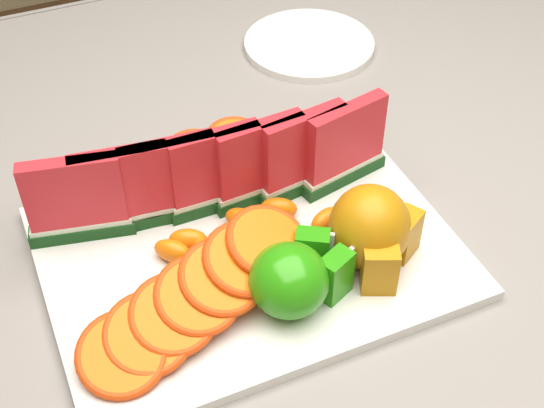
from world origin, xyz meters
The scene contains 10 objects.
table centered at (0.00, 0.00, 0.65)m, with size 1.40×0.90×0.75m.
tablecloth centered at (0.00, 0.00, 0.72)m, with size 1.53×1.03×0.20m.
platter centered at (-0.02, -0.07, 0.76)m, with size 0.40×0.30×0.01m.
apple_cluster centered at (-0.01, -0.15, 0.80)m, with size 0.10×0.08×0.07m.
pear_cluster centered at (0.08, -0.13, 0.81)m, with size 0.10×0.10×0.09m.
side_plate centered at (0.21, 0.26, 0.76)m, with size 0.20×0.20×0.01m.
watermelon_row centered at (-0.03, 0.00, 0.82)m, with size 0.39×0.07×0.10m.
orange_fan_front centered at (-0.09, -0.13, 0.80)m, with size 0.26×0.15×0.06m.
orange_fan_back centered at (-0.05, 0.06, 0.79)m, with size 0.23×0.09×0.04m.
tangerine_segments centered at (-0.01, -0.06, 0.78)m, with size 0.22×0.08×0.02m.
Camera 1 is at (-0.21, -0.55, 1.32)m, focal length 50.00 mm.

